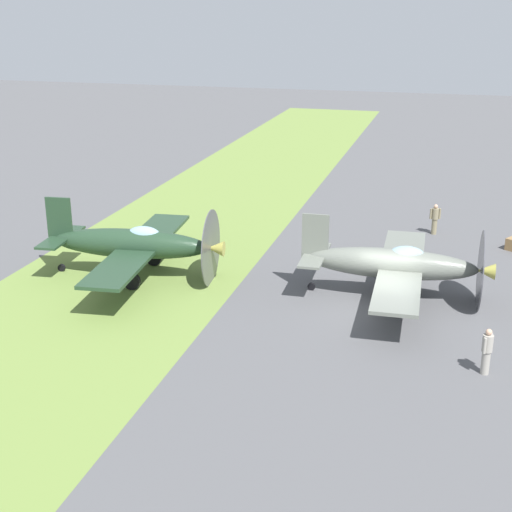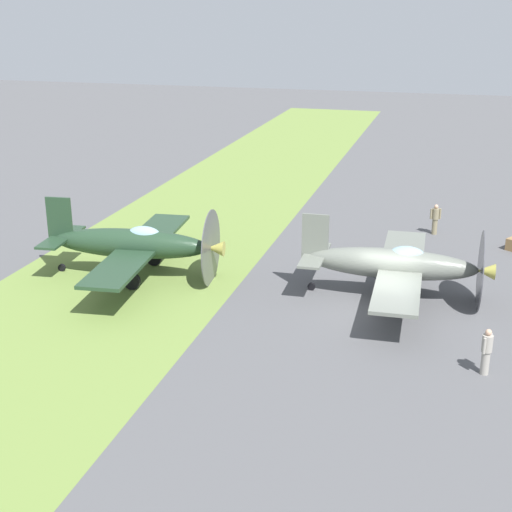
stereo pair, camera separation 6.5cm
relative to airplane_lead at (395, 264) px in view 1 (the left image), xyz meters
The scene contains 6 objects.
ground_plane 2.40m from the airplane_lead, ahead, with size 160.00×160.00×0.00m, color #515154.
grass_verge 12.76m from the airplane_lead, 81.86° to the right, with size 120.00×11.00×0.01m, color olive.
airplane_lead is the anchor object (origin of this frame).
airplane_wingman 12.15m from the airplane_lead, 87.15° to the right, with size 10.97×8.69×3.90m.
ground_crew_chief 10.19m from the airplane_lead, behind, with size 0.38×0.60×1.73m.
ground_crew_mechanic 7.34m from the airplane_lead, 31.30° to the left, with size 0.59×0.38×1.73m.
Camera 1 is at (28.74, 2.36, 12.47)m, focal length 51.11 mm.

